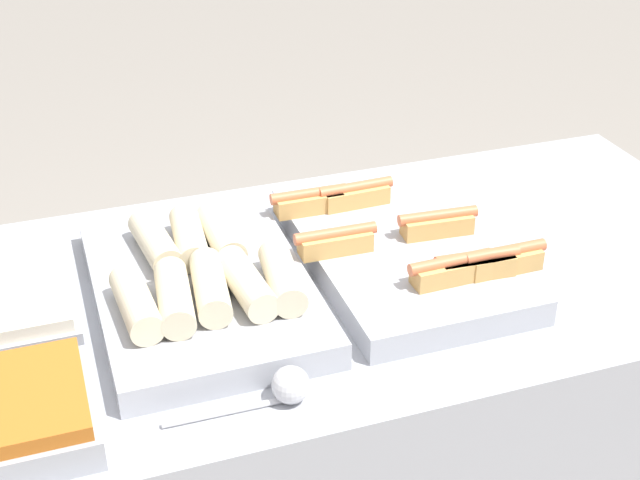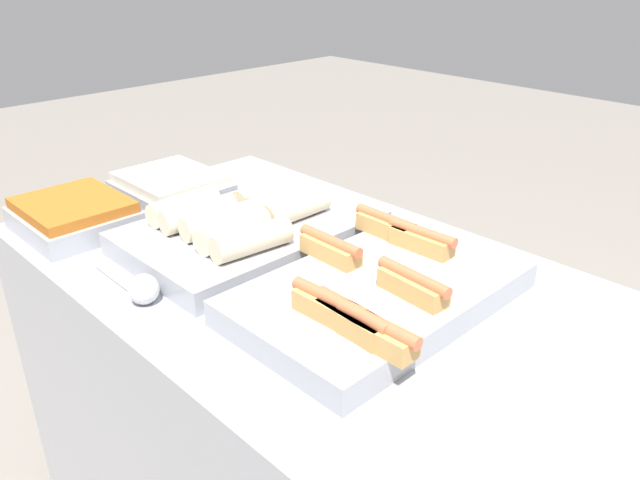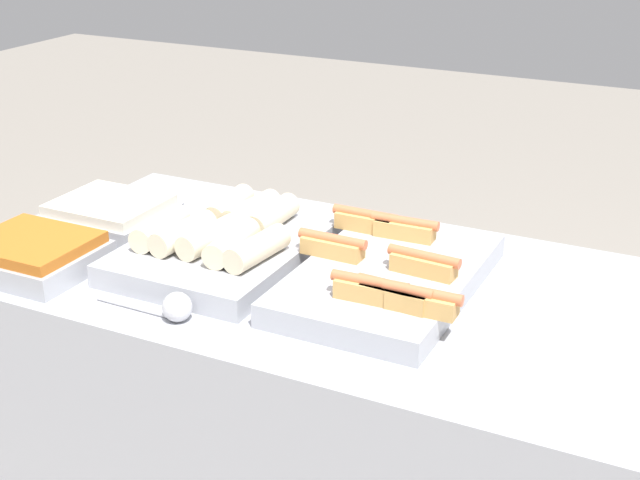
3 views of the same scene
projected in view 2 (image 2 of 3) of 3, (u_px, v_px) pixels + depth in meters
counter at (341, 458)px, 1.41m from camera, size 1.59×0.80×0.88m
tray_hotdogs at (379, 290)px, 1.14m from camera, size 0.41×0.55×0.10m
tray_wraps at (248, 227)px, 1.38m from camera, size 0.36×0.54×0.11m
tray_side_front at (74, 215)px, 1.45m from camera, size 0.26×0.23×0.07m
tray_side_back at (171, 188)px, 1.62m from camera, size 0.26×0.23×0.07m
serving_spoon_near at (141, 289)px, 1.16m from camera, size 0.22×0.06×0.06m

